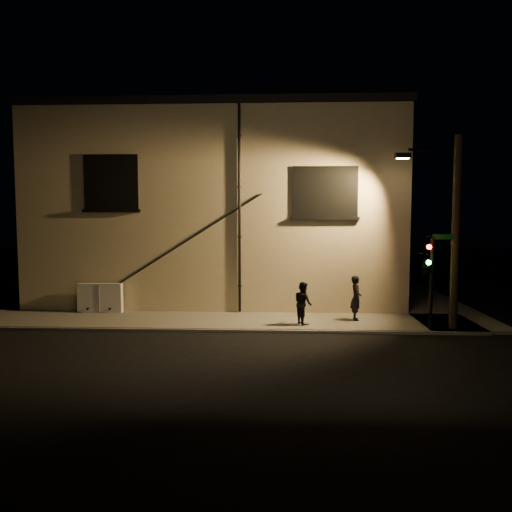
{
  "coord_description": "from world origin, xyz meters",
  "views": [
    {
      "loc": [
        -0.21,
        -17.03,
        4.05
      ],
      "look_at": [
        -1.09,
        1.8,
        2.52
      ],
      "focal_mm": 35.0,
      "sensor_mm": 36.0,
      "label": 1
    }
  ],
  "objects_px": {
    "traffic_signal": "(427,266)",
    "streetlamp_pole": "(452,228)",
    "pedestrian_b": "(303,303)",
    "utility_cabinet": "(100,298)",
    "pedestrian_a": "(356,298)"
  },
  "relations": [
    {
      "from": "utility_cabinet",
      "to": "pedestrian_a",
      "type": "height_order",
      "value": "pedestrian_a"
    },
    {
      "from": "pedestrian_b",
      "to": "streetlamp_pole",
      "type": "xyz_separation_m",
      "value": [
        5.08,
        -0.41,
        2.74
      ]
    },
    {
      "from": "pedestrian_b",
      "to": "traffic_signal",
      "type": "bearing_deg",
      "value": -122.96
    },
    {
      "from": "utility_cabinet",
      "to": "pedestrian_a",
      "type": "relative_size",
      "value": 1.08
    },
    {
      "from": "utility_cabinet",
      "to": "pedestrian_b",
      "type": "height_order",
      "value": "pedestrian_b"
    },
    {
      "from": "pedestrian_b",
      "to": "traffic_signal",
      "type": "height_order",
      "value": "traffic_signal"
    },
    {
      "from": "pedestrian_a",
      "to": "traffic_signal",
      "type": "height_order",
      "value": "traffic_signal"
    },
    {
      "from": "utility_cabinet",
      "to": "traffic_signal",
      "type": "bearing_deg",
      "value": -11.53
    },
    {
      "from": "traffic_signal",
      "to": "streetlamp_pole",
      "type": "height_order",
      "value": "streetlamp_pole"
    },
    {
      "from": "pedestrian_a",
      "to": "traffic_signal",
      "type": "distance_m",
      "value": 2.96
    },
    {
      "from": "utility_cabinet",
      "to": "pedestrian_a",
      "type": "xyz_separation_m",
      "value": [
        10.16,
        -1.04,
        0.24
      ]
    },
    {
      "from": "utility_cabinet",
      "to": "streetlamp_pole",
      "type": "bearing_deg",
      "value": -9.56
    },
    {
      "from": "utility_cabinet",
      "to": "traffic_signal",
      "type": "height_order",
      "value": "traffic_signal"
    },
    {
      "from": "pedestrian_a",
      "to": "streetlamp_pole",
      "type": "xyz_separation_m",
      "value": [
        3.07,
        -1.19,
        2.67
      ]
    },
    {
      "from": "utility_cabinet",
      "to": "traffic_signal",
      "type": "xyz_separation_m",
      "value": [
        12.32,
        -2.51,
        1.62
      ]
    }
  ]
}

